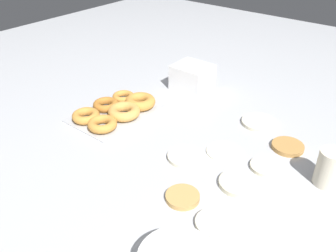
% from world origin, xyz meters
% --- Properties ---
extents(ground_plane, '(3.00, 3.00, 0.00)m').
position_xyz_m(ground_plane, '(0.00, 0.00, 0.00)').
color(ground_plane, '#B2B5BA').
extents(pancake_0, '(0.08, 0.08, 0.01)m').
position_xyz_m(pancake_0, '(-0.05, 0.19, 0.01)').
color(pancake_0, beige).
rests_on(pancake_0, ground_plane).
extents(pancake_1, '(0.08, 0.08, 0.01)m').
position_xyz_m(pancake_1, '(0.19, 0.09, 0.01)').
color(pancake_1, tan).
rests_on(pancake_1, ground_plane).
extents(pancake_2, '(0.10, 0.10, 0.01)m').
position_xyz_m(pancake_2, '(-0.04, 0.07, 0.00)').
color(pancake_2, silver).
rests_on(pancake_2, ground_plane).
extents(pancake_3, '(0.10, 0.10, 0.01)m').
position_xyz_m(pancake_3, '(0.06, 0.17, 0.01)').
color(pancake_3, beige).
rests_on(pancake_3, ground_plane).
extents(pancake_4, '(0.09, 0.09, 0.01)m').
position_xyz_m(pancake_4, '(0.21, 0.19, 0.01)').
color(pancake_4, beige).
rests_on(pancake_4, ground_plane).
extents(pancake_5, '(0.11, 0.11, 0.01)m').
position_xyz_m(pancake_5, '(-0.24, 0.08, 0.01)').
color(pancake_5, beige).
rests_on(pancake_5, ground_plane).
extents(pancake_6, '(0.10, 0.10, 0.01)m').
position_xyz_m(pancake_6, '(0.05, 0.00, 0.01)').
color(pancake_6, beige).
rests_on(pancake_6, ground_plane).
extents(pancake_7, '(0.09, 0.09, 0.01)m').
position_xyz_m(pancake_7, '(-0.17, 0.20, 0.01)').
color(pancake_7, '#B27F42').
rests_on(pancake_7, ground_plane).
extents(donut_tray, '(0.29, 0.20, 0.04)m').
position_xyz_m(donut_tray, '(0.00, -0.32, 0.02)').
color(donut_tray, '#ADAFB5').
rests_on(donut_tray, ground_plane).
extents(container_stack, '(0.12, 0.13, 0.09)m').
position_xyz_m(container_stack, '(-0.32, -0.24, 0.05)').
color(container_stack, white).
rests_on(container_stack, ground_plane).
extents(paper_cup, '(0.06, 0.06, 0.10)m').
position_xyz_m(paper_cup, '(-0.08, 0.34, 0.05)').
color(paper_cup, beige).
rests_on(paper_cup, ground_plane).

